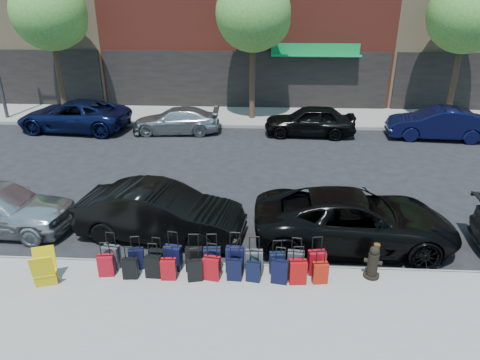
# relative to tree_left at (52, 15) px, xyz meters

# --- Properties ---
(ground) EXTENTS (120.00, 120.00, 0.00)m
(ground) POSITION_rel_tree_left_xyz_m (9.86, -9.50, -5.41)
(ground) COLOR black
(ground) RESTS_ON ground
(sidewalk_near) EXTENTS (60.00, 4.00, 0.15)m
(sidewalk_near) POSITION_rel_tree_left_xyz_m (9.86, -16.00, -5.34)
(sidewalk_near) COLOR gray
(sidewalk_near) RESTS_ON ground
(sidewalk_far) EXTENTS (60.00, 4.00, 0.15)m
(sidewalk_far) POSITION_rel_tree_left_xyz_m (9.86, 0.50, -5.34)
(sidewalk_far) COLOR gray
(sidewalk_far) RESTS_ON ground
(curb_near) EXTENTS (60.00, 0.08, 0.15)m
(curb_near) POSITION_rel_tree_left_xyz_m (9.86, -13.98, -5.34)
(curb_near) COLOR gray
(curb_near) RESTS_ON ground
(curb_far) EXTENTS (60.00, 0.08, 0.15)m
(curb_far) POSITION_rel_tree_left_xyz_m (9.86, -1.52, -5.34)
(curb_far) COLOR gray
(curb_far) RESTS_ON ground
(tree_left) EXTENTS (3.80, 3.80, 7.27)m
(tree_left) POSITION_rel_tree_left_xyz_m (0.00, 0.00, 0.00)
(tree_left) COLOR black
(tree_left) RESTS_ON sidewalk_far
(tree_center) EXTENTS (3.80, 3.80, 7.27)m
(tree_center) POSITION_rel_tree_left_xyz_m (10.50, 0.00, 0.00)
(tree_center) COLOR black
(tree_center) RESTS_ON sidewalk_far
(tree_right) EXTENTS (3.80, 3.80, 7.27)m
(tree_right) POSITION_rel_tree_left_xyz_m (21.00, 0.00, 0.00)
(tree_right) COLOR black
(tree_right) RESTS_ON sidewalk_far
(suitcase_front_0) EXTENTS (0.43, 0.27, 0.97)m
(suitcase_front_0) POSITION_rel_tree_left_xyz_m (7.31, -14.29, -4.96)
(suitcase_front_0) COLOR #353539
(suitcase_front_0) RESTS_ON sidewalk_near
(suitcase_front_1) EXTENTS (0.39, 0.27, 0.87)m
(suitcase_front_1) POSITION_rel_tree_left_xyz_m (7.92, -14.27, -4.99)
(suitcase_front_1) COLOR black
(suitcase_front_1) RESTS_ON sidewalk_near
(suitcase_front_2) EXTENTS (0.37, 0.23, 0.86)m
(suitcase_front_2) POSITION_rel_tree_left_xyz_m (8.43, -14.27, -4.99)
(suitcase_front_2) COLOR black
(suitcase_front_2) RESTS_ON sidewalk_near
(suitcase_front_3) EXTENTS (0.46, 0.30, 1.02)m
(suitcase_front_3) POSITION_rel_tree_left_xyz_m (8.84, -14.25, -4.94)
(suitcase_front_3) COLOR black
(suitcase_front_3) RESTS_ON sidewalk_near
(suitcase_front_4) EXTENTS (0.42, 0.26, 0.98)m
(suitcase_front_4) POSITION_rel_tree_left_xyz_m (9.36, -14.27, -4.95)
(suitcase_front_4) COLOR black
(suitcase_front_4) RESTS_ON sidewalk_near
(suitcase_front_5) EXTENTS (0.43, 0.26, 1.00)m
(suitcase_front_5) POSITION_rel_tree_left_xyz_m (9.80, -14.28, -4.95)
(suitcase_front_5) COLOR black
(suitcase_front_5) RESTS_ON sidewalk_near
(suitcase_front_6) EXTENTS (0.44, 0.26, 1.05)m
(suitcase_front_6) POSITION_rel_tree_left_xyz_m (10.36, -14.26, -4.93)
(suitcase_front_6) COLOR black
(suitcase_front_6) RESTS_ON sidewalk_near
(suitcase_front_7) EXTENTS (0.42, 0.24, 0.99)m
(suitcase_front_7) POSITION_rel_tree_left_xyz_m (10.82, -14.32, -4.95)
(suitcase_front_7) COLOR #404045
(suitcase_front_7) RESTS_ON sidewalk_near
(suitcase_front_8) EXTENTS (0.38, 0.23, 0.87)m
(suitcase_front_8) POSITION_rel_tree_left_xyz_m (11.38, -14.26, -4.99)
(suitcase_front_8) COLOR black
(suitcase_front_8) RESTS_ON sidewalk_near
(suitcase_front_9) EXTENTS (0.41, 0.25, 0.95)m
(suitcase_front_9) POSITION_rel_tree_left_xyz_m (11.83, -14.25, -4.97)
(suitcase_front_9) COLOR #39393E
(suitcase_front_9) RESTS_ON sidewalk_near
(suitcase_front_10) EXTENTS (0.44, 0.29, 0.99)m
(suitcase_front_10) POSITION_rel_tree_left_xyz_m (12.33, -14.25, -4.95)
(suitcase_front_10) COLOR #9A0912
(suitcase_front_10) RESTS_ON sidewalk_near
(suitcase_back_0) EXTENTS (0.39, 0.25, 0.88)m
(suitcase_back_0) POSITION_rel_tree_left_xyz_m (7.28, -14.59, -4.99)
(suitcase_back_0) COLOR maroon
(suitcase_back_0) RESTS_ON sidewalk_near
(suitcase_back_1) EXTENTS (0.36, 0.22, 0.83)m
(suitcase_back_1) POSITION_rel_tree_left_xyz_m (7.88, -14.67, -5.00)
(suitcase_back_1) COLOR black
(suitcase_back_1) RESTS_ON sidewalk_near
(suitcase_back_2) EXTENTS (0.38, 0.23, 0.89)m
(suitcase_back_2) POSITION_rel_tree_left_xyz_m (8.42, -14.59, -4.99)
(suitcase_back_2) COLOR black
(suitcase_back_2) RESTS_ON sidewalk_near
(suitcase_back_3) EXTENTS (0.37, 0.22, 0.86)m
(suitcase_back_3) POSITION_rel_tree_left_xyz_m (8.80, -14.66, -4.99)
(suitcase_back_3) COLOR #9D0A11
(suitcase_back_3) RESTS_ON sidewalk_near
(suitcase_back_4) EXTENTS (0.39, 0.27, 0.84)m
(suitcase_back_4) POSITION_rel_tree_left_xyz_m (9.43, -14.67, -5.00)
(suitcase_back_4) COLOR black
(suitcase_back_4) RESTS_ON sidewalk_near
(suitcase_back_5) EXTENTS (0.43, 0.29, 0.94)m
(suitcase_back_5) POSITION_rel_tree_left_xyz_m (9.83, -14.60, -4.97)
(suitcase_back_5) COLOR maroon
(suitcase_back_5) RESTS_ON sidewalk_near
(suitcase_back_6) EXTENTS (0.36, 0.23, 0.84)m
(suitcase_back_6) POSITION_rel_tree_left_xyz_m (10.37, -14.59, -5.00)
(suitcase_back_6) COLOR black
(suitcase_back_6) RESTS_ON sidewalk_near
(suitcase_back_7) EXTENTS (0.37, 0.25, 0.81)m
(suitcase_back_7) POSITION_rel_tree_left_xyz_m (10.82, -14.62, -5.01)
(suitcase_back_7) COLOR black
(suitcase_back_7) RESTS_ON sidewalk_near
(suitcase_back_8) EXTENTS (0.42, 0.28, 0.92)m
(suitcase_back_8) POSITION_rel_tree_left_xyz_m (11.43, -14.64, -4.98)
(suitcase_back_8) COLOR black
(suitcase_back_8) RESTS_ON sidewalk_near
(suitcase_back_9) EXTENTS (0.42, 0.26, 0.96)m
(suitcase_back_9) POSITION_rel_tree_left_xyz_m (11.85, -14.64, -4.96)
(suitcase_back_9) COLOR #9F0A0A
(suitcase_back_9) RESTS_ON sidewalk_near
(suitcase_back_10) EXTENTS (0.38, 0.25, 0.84)m
(suitcase_back_10) POSITION_rel_tree_left_xyz_m (12.38, -14.60, -5.00)
(suitcase_back_10) COLOR #A2180A
(suitcase_back_10) RESTS_ON sidewalk_near
(fire_hydrant) EXTENTS (0.43, 0.38, 0.84)m
(fire_hydrant) POSITION_rel_tree_left_xyz_m (13.65, -14.32, -4.87)
(fire_hydrant) COLOR black
(fire_hydrant) RESTS_ON sidewalk_near
(bollard) EXTENTS (0.15, 0.15, 0.82)m
(bollard) POSITION_rel_tree_left_xyz_m (13.73, -14.17, -4.84)
(bollard) COLOR #38190C
(bollard) RESTS_ON sidewalk_near
(display_rack) EXTENTS (0.63, 0.67, 0.88)m
(display_rack) POSITION_rel_tree_left_xyz_m (5.99, -15.03, -4.83)
(display_rack) COLOR gold
(display_rack) RESTS_ON sidewalk_near
(car_near_1) EXTENTS (4.84, 2.23, 1.54)m
(car_near_1) POSITION_rel_tree_left_xyz_m (8.16, -12.52, -4.64)
(car_near_1) COLOR black
(car_near_1) RESTS_ON ground
(car_near_2) EXTENTS (5.46, 2.55, 1.51)m
(car_near_2) POSITION_rel_tree_left_xyz_m (13.51, -12.59, -4.65)
(car_near_2) COLOR black
(car_near_2) RESTS_ON ground
(car_far_0) EXTENTS (5.75, 3.06, 1.54)m
(car_far_0) POSITION_rel_tree_left_xyz_m (1.41, -2.40, -4.64)
(car_far_0) COLOR #0D143A
(car_far_0) RESTS_ON ground
(car_far_1) EXTENTS (4.42, 2.00, 1.25)m
(car_far_1) POSITION_rel_tree_left_xyz_m (6.64, -2.52, -4.78)
(car_far_1) COLOR #ACAFB3
(car_far_1) RESTS_ON ground
(car_far_2) EXTENTS (4.44, 1.94, 1.49)m
(car_far_2) POSITION_rel_tree_left_xyz_m (13.25, -2.59, -4.67)
(car_far_2) COLOR black
(car_far_2) RESTS_ON ground
(car_far_3) EXTENTS (4.70, 2.00, 1.51)m
(car_far_3) POSITION_rel_tree_left_xyz_m (19.27, -2.80, -4.66)
(car_far_3) COLOR #0C0F36
(car_far_3) RESTS_ON ground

